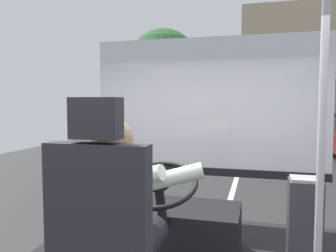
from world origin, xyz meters
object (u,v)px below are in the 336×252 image
(handrail_pole, at_px, (322,130))
(parked_car_silver, at_px, (325,127))
(bus_driver, at_px, (118,213))
(steering_console, at_px, (172,227))
(fare_box, at_px, (304,231))

(handrail_pole, xyz_separation_m, parked_car_silver, (2.92, 16.65, -1.15))
(bus_driver, xyz_separation_m, steering_console, (-0.00, 1.10, -0.48))
(fare_box, bearing_deg, bus_driver, -137.93)
(bus_driver, relative_size, parked_car_silver, 0.20)
(fare_box, bearing_deg, steering_console, 168.44)
(handrail_pole, height_order, parked_car_silver, handrail_pole)
(fare_box, xyz_separation_m, parked_car_silver, (2.94, 16.26, -0.41))
(parked_car_silver, bearing_deg, fare_box, -100.26)
(steering_console, height_order, fare_box, steering_console)
(fare_box, bearing_deg, parked_car_silver, 79.74)
(handrail_pole, distance_m, parked_car_silver, 16.95)
(bus_driver, height_order, fare_box, bus_driver)
(steering_console, bearing_deg, parked_car_silver, 76.21)
(steering_console, bearing_deg, bus_driver, -90.00)
(steering_console, relative_size, fare_box, 1.47)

